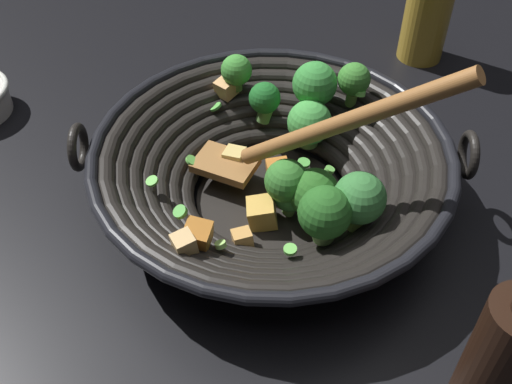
{
  "coord_description": "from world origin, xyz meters",
  "views": [
    {
      "loc": [
        0.49,
        0.05,
        0.52
      ],
      "look_at": [
        0.01,
        -0.02,
        0.03
      ],
      "focal_mm": 42.63,
      "sensor_mm": 36.0,
      "label": 1
    }
  ],
  "objects": [
    {
      "name": "ground_plane",
      "position": [
        0.0,
        0.0,
        0.0
      ],
      "size": [
        4.0,
        4.0,
        0.0
      ],
      "primitive_type": "plane",
      "color": "black"
    },
    {
      "name": "cooking_oil_bottle",
      "position": [
        -0.34,
        0.19,
        0.09
      ],
      "size": [
        0.07,
        0.07,
        0.23
      ],
      "color": "gold",
      "rests_on": "ground"
    },
    {
      "name": "wok",
      "position": [
        -0.0,
        0.0,
        0.06
      ],
      "size": [
        0.4,
        0.44,
        0.24
      ],
      "color": "black",
      "rests_on": "ground"
    },
    {
      "name": "soy_sauce_bottle",
      "position": [
        0.22,
        0.21,
        0.08
      ],
      "size": [
        0.06,
        0.06,
        0.2
      ],
      "color": "black",
      "rests_on": "ground"
    }
  ]
}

